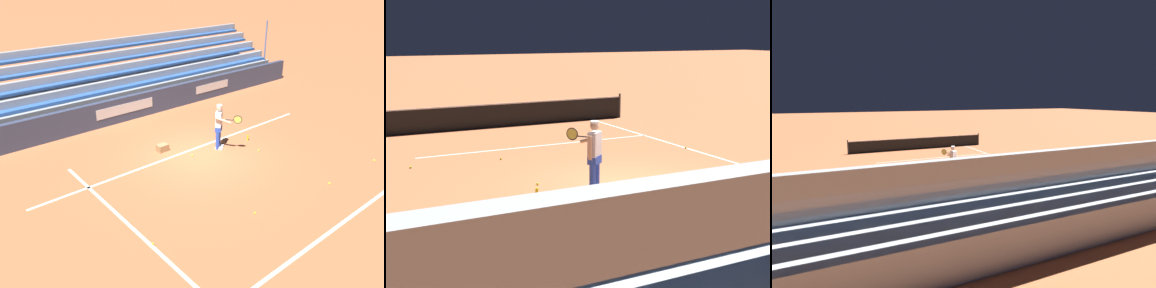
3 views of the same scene
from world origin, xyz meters
TOP-DOWN VIEW (x-y plane):
  - ground_plane at (0.00, 0.00)m, footprint 160.00×160.00m
  - court_baseline_white at (0.00, -0.50)m, footprint 12.00×0.10m
  - court_sideline_white at (4.11, 4.00)m, footprint 0.10×12.00m
  - court_service_line_white at (0.00, 5.50)m, footprint 8.22×0.10m
  - tennis_player at (-0.95, 0.02)m, footprint 0.62×1.05m
  - ball_box_cardboard at (0.84, -1.12)m, footprint 0.41×0.31m
  - tennis_ball_far_right at (-3.05, -1.86)m, footprint 0.07×0.07m
  - tennis_ball_stray_back at (-1.85, 4.17)m, footprint 0.07×0.07m
  - tennis_ball_on_baseline at (-4.44, 4.32)m, footprint 0.07×0.07m
  - tennis_ball_far_left at (4.07, 2.97)m, footprint 0.07×0.07m
  - tennis_ball_near_player at (0.26, -0.08)m, footprint 0.07×0.07m
  - tennis_ball_midcourt at (-1.91, 1.18)m, footprint 0.07×0.07m
  - tennis_ball_by_box at (1.16, 3.72)m, footprint 0.07×0.07m
  - water_bottle at (-2.31, 0.25)m, footprint 0.07×0.07m
  - tennis_net at (0.00, 9.57)m, footprint 11.09×0.09m

SIDE VIEW (x-z plane):
  - ground_plane at x=0.00m, z-range 0.00..0.00m
  - court_baseline_white at x=0.00m, z-range 0.00..0.01m
  - court_sideline_white at x=4.11m, z-range 0.00..0.01m
  - court_service_line_white at x=0.00m, z-range 0.00..0.01m
  - tennis_ball_far_right at x=-3.05m, z-range 0.00..0.07m
  - tennis_ball_stray_back at x=-1.85m, z-range 0.00..0.07m
  - tennis_ball_on_baseline at x=-4.44m, z-range 0.00..0.07m
  - tennis_ball_far_left at x=4.07m, z-range 0.00..0.07m
  - tennis_ball_near_player at x=0.26m, z-range 0.00..0.07m
  - tennis_ball_midcourt at x=-1.91m, z-range 0.00..0.07m
  - tennis_ball_by_box at x=1.16m, z-range 0.00..0.07m
  - water_bottle at x=-2.31m, z-range 0.00..0.22m
  - ball_box_cardboard at x=0.84m, z-range 0.00..0.26m
  - tennis_net at x=0.00m, z-range -0.04..1.03m
  - tennis_player at x=-0.95m, z-range 0.04..1.75m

